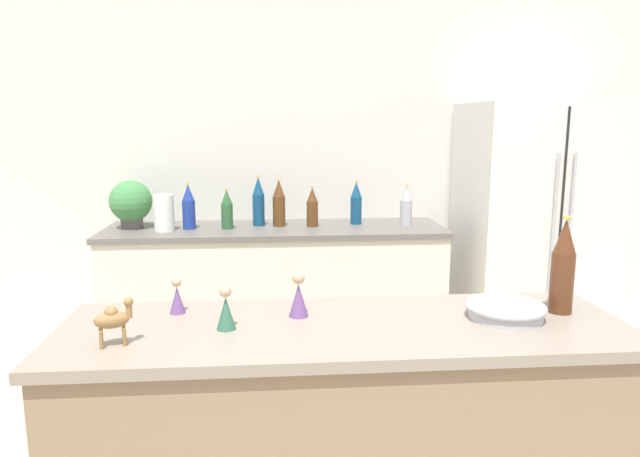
% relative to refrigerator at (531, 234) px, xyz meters
% --- Properties ---
extents(wall_back, '(8.00, 0.06, 2.55)m').
position_rel_refrigerator_xyz_m(wall_back, '(-1.41, 0.42, 0.43)').
color(wall_back, silver).
rests_on(wall_back, ground_plane).
extents(back_counter, '(2.17, 0.63, 0.90)m').
position_rel_refrigerator_xyz_m(back_counter, '(-1.67, 0.09, -0.39)').
color(back_counter, silver).
rests_on(back_counter, ground_plane).
extents(refrigerator, '(0.87, 0.76, 1.68)m').
position_rel_refrigerator_xyz_m(refrigerator, '(0.00, 0.00, 0.00)').
color(refrigerator, silver).
rests_on(refrigerator, ground_plane).
extents(potted_plant, '(0.26, 0.26, 0.30)m').
position_rel_refrigerator_xyz_m(potted_plant, '(-2.58, 0.12, 0.22)').
color(potted_plant, '#595451').
rests_on(potted_plant, back_counter).
extents(paper_towel_roll, '(0.12, 0.12, 0.22)m').
position_rel_refrigerator_xyz_m(paper_towel_roll, '(-2.36, 0.01, 0.17)').
color(paper_towel_roll, white).
rests_on(paper_towel_roll, back_counter).
extents(back_bottle_0, '(0.08, 0.08, 0.33)m').
position_rel_refrigerator_xyz_m(back_bottle_0, '(-1.78, 0.15, 0.21)').
color(back_bottle_0, navy).
rests_on(back_bottle_0, back_counter).
extents(back_bottle_1, '(0.08, 0.08, 0.31)m').
position_rel_refrigerator_xyz_m(back_bottle_1, '(-1.64, 0.12, 0.20)').
color(back_bottle_1, brown).
rests_on(back_bottle_1, back_counter).
extents(back_bottle_2, '(0.08, 0.08, 0.29)m').
position_rel_refrigerator_xyz_m(back_bottle_2, '(-1.14, 0.15, 0.19)').
color(back_bottle_2, navy).
rests_on(back_bottle_2, back_counter).
extents(back_bottle_3, '(0.08, 0.08, 0.29)m').
position_rel_refrigerator_xyz_m(back_bottle_3, '(-2.21, 0.06, 0.20)').
color(back_bottle_3, navy).
rests_on(back_bottle_3, back_counter).
extents(back_bottle_4, '(0.08, 0.08, 0.27)m').
position_rel_refrigerator_xyz_m(back_bottle_4, '(-0.82, 0.07, 0.18)').
color(back_bottle_4, '#B2B7BC').
rests_on(back_bottle_4, back_counter).
extents(back_bottle_5, '(0.07, 0.07, 0.26)m').
position_rel_refrigerator_xyz_m(back_bottle_5, '(-1.43, 0.09, 0.18)').
color(back_bottle_5, brown).
rests_on(back_bottle_5, back_counter).
extents(back_bottle_6, '(0.07, 0.07, 0.26)m').
position_rel_refrigerator_xyz_m(back_bottle_6, '(-1.97, 0.05, 0.18)').
color(back_bottle_6, '#2D6033').
rests_on(back_bottle_6, back_counter).
extents(wine_bottle, '(0.08, 0.08, 0.33)m').
position_rel_refrigerator_xyz_m(wine_bottle, '(-0.73, -1.78, 0.25)').
color(wine_bottle, '#562D19').
rests_on(wine_bottle, bar_counter).
extents(fruit_bowl, '(0.26, 0.26, 0.05)m').
position_rel_refrigerator_xyz_m(fruit_bowl, '(-0.94, -1.83, 0.12)').
color(fruit_bowl, '#B7BABF').
rests_on(fruit_bowl, bar_counter).
extents(camel_figurine, '(0.11, 0.07, 0.14)m').
position_rel_refrigerator_xyz_m(camel_figurine, '(-2.14, -1.96, 0.17)').
color(camel_figurine, olive).
rests_on(camel_figurine, bar_counter).
extents(wise_man_figurine_blue, '(0.05, 0.05, 0.12)m').
position_rel_refrigerator_xyz_m(wise_man_figurine_blue, '(-2.00, -1.68, 0.14)').
color(wise_man_figurine_blue, '#6B4784').
rests_on(wise_man_figurine_blue, bar_counter).
extents(wise_man_figurine_crimson, '(0.06, 0.06, 0.14)m').
position_rel_refrigerator_xyz_m(wise_man_figurine_crimson, '(-1.83, -1.85, 0.15)').
color(wise_man_figurine_crimson, '#33664C').
rests_on(wise_man_figurine_crimson, bar_counter).
extents(wise_man_figurine_purple, '(0.06, 0.06, 0.15)m').
position_rel_refrigerator_xyz_m(wise_man_figurine_purple, '(-1.60, -1.75, 0.15)').
color(wise_man_figurine_purple, '#6B4784').
rests_on(wise_man_figurine_purple, bar_counter).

